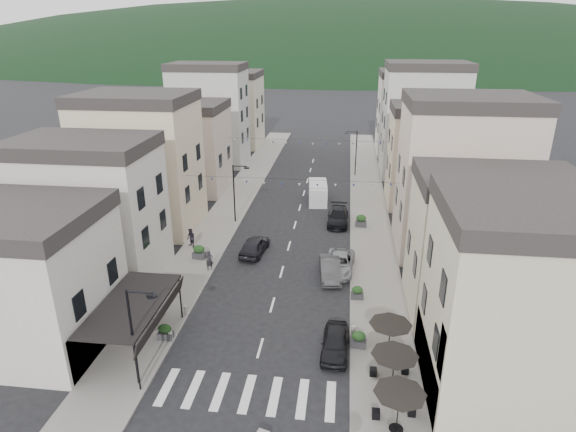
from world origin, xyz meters
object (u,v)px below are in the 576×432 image
at_px(parked_car_d, 338,216).
at_px(parked_car_e, 254,246).
at_px(delivery_van, 318,192).
at_px(pedestrian_b, 191,238).
at_px(parked_car_c, 339,263).
at_px(parked_car_a, 335,343).
at_px(parked_car_b, 330,269).
at_px(pedestrian_a, 209,261).

bearing_deg(parked_car_d, parked_car_e, -131.32).
xyz_separation_m(delivery_van, pedestrian_b, (-10.43, -13.71, -0.19)).
xyz_separation_m(parked_car_c, parked_car_e, (-7.40, 2.30, 0.08)).
height_order(parked_car_d, parked_car_e, parked_car_e).
relative_size(parked_car_a, parked_car_e, 0.91).
bearing_deg(pedestrian_b, parked_car_a, -7.12).
bearing_deg(parked_car_e, parked_car_c, 169.57).
relative_size(parked_car_d, delivery_van, 0.98).
xyz_separation_m(parked_car_b, parked_car_c, (0.70, 1.17, -0.04)).
xyz_separation_m(parked_car_d, parked_car_e, (-7.05, -7.91, 0.03)).
bearing_deg(parked_car_e, pedestrian_a, 57.07).
bearing_deg(pedestrian_a, parked_car_a, -71.37).
distance_m(parked_car_c, parked_car_e, 7.75).
xyz_separation_m(parked_car_b, delivery_van, (-2.10, 17.63, 0.45)).
distance_m(parked_car_e, delivery_van, 14.90).
relative_size(parked_car_a, pedestrian_b, 2.35).
bearing_deg(pedestrian_b, parked_car_d, 68.31).
bearing_deg(delivery_van, pedestrian_a, -118.29).
xyz_separation_m(parked_car_d, delivery_van, (-2.44, 6.25, 0.44)).
distance_m(parked_car_a, parked_car_b, 9.48).
xyz_separation_m(parked_car_c, delivery_van, (-2.79, 16.46, 0.49)).
relative_size(parked_car_c, pedestrian_b, 2.83).
height_order(parked_car_d, pedestrian_b, pedestrian_b).
distance_m(delivery_van, pedestrian_b, 17.23).
distance_m(parked_car_e, pedestrian_a, 4.69).
distance_m(parked_car_b, delivery_van, 17.76).
distance_m(parked_car_b, parked_car_c, 1.36).
bearing_deg(pedestrian_a, parked_car_e, 20.72).
distance_m(parked_car_b, pedestrian_b, 13.12).
relative_size(parked_car_e, delivery_van, 0.87).
bearing_deg(parked_car_e, parked_car_d, -124.87).
xyz_separation_m(parked_car_b, parked_car_e, (-6.70, 3.47, 0.04)).
relative_size(parked_car_a, delivery_van, 0.79).
bearing_deg(pedestrian_b, parked_car_e, 33.80).
bearing_deg(delivery_van, parked_car_e, -113.13).
distance_m(parked_car_d, pedestrian_a, 15.29).
bearing_deg(parked_car_d, parked_car_a, -88.65).
bearing_deg(parked_car_d, parked_car_b, -91.36).
bearing_deg(parked_car_d, parked_car_c, -87.65).
xyz_separation_m(parked_car_c, pedestrian_a, (-10.40, -1.31, 0.26)).
xyz_separation_m(parked_car_d, pedestrian_b, (-12.87, -7.46, 0.25)).
bearing_deg(pedestrian_b, pedestrian_a, -16.97).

